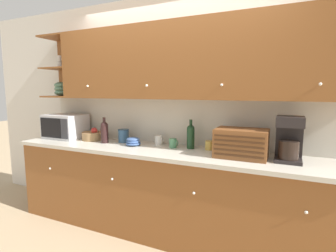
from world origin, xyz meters
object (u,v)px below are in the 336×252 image
object	(u,v)px
fruit_basket	(93,136)
mug_blue_second	(173,143)
bread_box	(241,143)
coffee_maker	(289,139)
storage_canister	(124,136)
microwave	(65,126)
bowl_stack_on_counter	(133,142)
wine_bottle	(191,135)
mug_patterned_third	(210,145)
mug	(159,140)
second_wine_bottle	(104,131)

from	to	relation	value
fruit_basket	mug_blue_second	size ratio (longest dim) A/B	2.77
bread_box	coffee_maker	world-z (taller)	coffee_maker
coffee_maker	bread_box	bearing A→B (deg)	-175.07
storage_canister	bread_box	world-z (taller)	bread_box
microwave	coffee_maker	bearing A→B (deg)	-0.72
bowl_stack_on_counter	coffee_maker	bearing A→B (deg)	0.36
wine_bottle	mug_patterned_third	size ratio (longest dim) A/B	3.20
mug_blue_second	microwave	bearing A→B (deg)	-178.29
fruit_basket	mug_patterned_third	xyz separation A→B (m)	(1.47, 0.06, -0.01)
mug	bread_box	xyz separation A→B (m)	(0.94, -0.19, 0.08)
wine_bottle	mug_patterned_third	distance (m)	0.22
storage_canister	mug	world-z (taller)	storage_canister
mug_blue_second	bowl_stack_on_counter	bearing A→B (deg)	-168.96
mug_blue_second	wine_bottle	size ratio (longest dim) A/B	0.32
coffee_maker	second_wine_bottle	bearing A→B (deg)	-179.43
fruit_basket	coffee_maker	size ratio (longest dim) A/B	0.70
second_wine_bottle	mug_patterned_third	bearing A→B (deg)	7.37
bowl_stack_on_counter	bread_box	size ratio (longest dim) A/B	0.37
mug_patterned_third	bread_box	size ratio (longest dim) A/B	0.21
mug	mug_blue_second	xyz separation A→B (m)	(0.21, -0.07, -0.00)
bowl_stack_on_counter	mug_patterned_third	distance (m)	0.85
second_wine_bottle	mug_patterned_third	size ratio (longest dim) A/B	3.12
fruit_basket	wine_bottle	world-z (taller)	wine_bottle
mug_patterned_third	bread_box	distance (m)	0.40
mug_patterned_third	bread_box	world-z (taller)	bread_box
bowl_stack_on_counter	wine_bottle	distance (m)	0.65
microwave	bread_box	distance (m)	2.24
mug	mug_blue_second	distance (m)	0.22
fruit_basket	bowl_stack_on_counter	xyz separation A→B (m)	(0.64, -0.08, -0.01)
microwave	mug	xyz separation A→B (m)	(1.29, 0.12, -0.10)
mug	mug_patterned_third	size ratio (longest dim) A/B	1.09
bowl_stack_on_counter	mug_blue_second	distance (m)	0.46
microwave	bowl_stack_on_counter	world-z (taller)	microwave
second_wine_bottle	bread_box	distance (m)	1.57
microwave	storage_canister	size ratio (longest dim) A/B	3.11
mug_patterned_third	coffee_maker	world-z (taller)	coffee_maker
microwave	fruit_basket	size ratio (longest dim) A/B	1.75
microwave	mug_blue_second	distance (m)	1.51
bread_box	fruit_basket	bearing A→B (deg)	176.56
mug	bread_box	world-z (taller)	bread_box
mug	coffee_maker	size ratio (longest dim) A/B	0.27
fruit_basket	bread_box	world-z (taller)	bread_box
second_wine_bottle	microwave	bearing A→B (deg)	175.50
microwave	coffee_maker	world-z (taller)	coffee_maker
mug_blue_second	coffee_maker	distance (m)	1.14
storage_canister	mug	distance (m)	0.45
mug	mug_blue_second	bearing A→B (deg)	-19.25
bowl_stack_on_counter	coffee_maker	world-z (taller)	coffee_maker
mug	bread_box	distance (m)	0.97
storage_canister	bread_box	distance (m)	1.40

